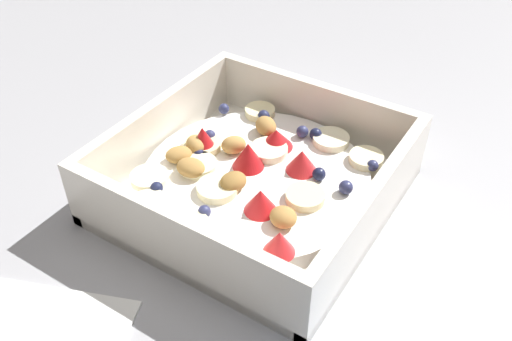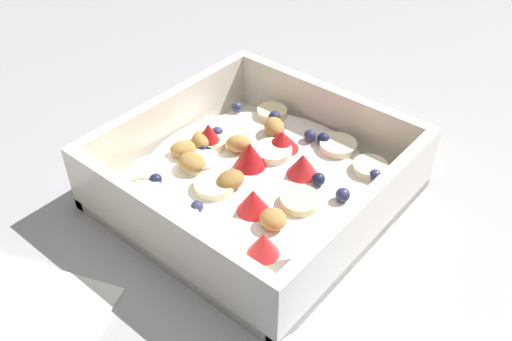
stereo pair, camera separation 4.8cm
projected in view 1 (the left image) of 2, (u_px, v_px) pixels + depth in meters
name	position (u px, v px, depth m)	size (l,w,h in m)	color
ground_plane	(238.00, 207.00, 0.49)	(2.40, 2.40, 0.00)	#9E9EA3
fruit_bowl	(255.00, 179.00, 0.48)	(0.22, 0.22, 0.06)	white
spoon	(313.00, 105.00, 0.60)	(0.05, 0.17, 0.01)	silver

